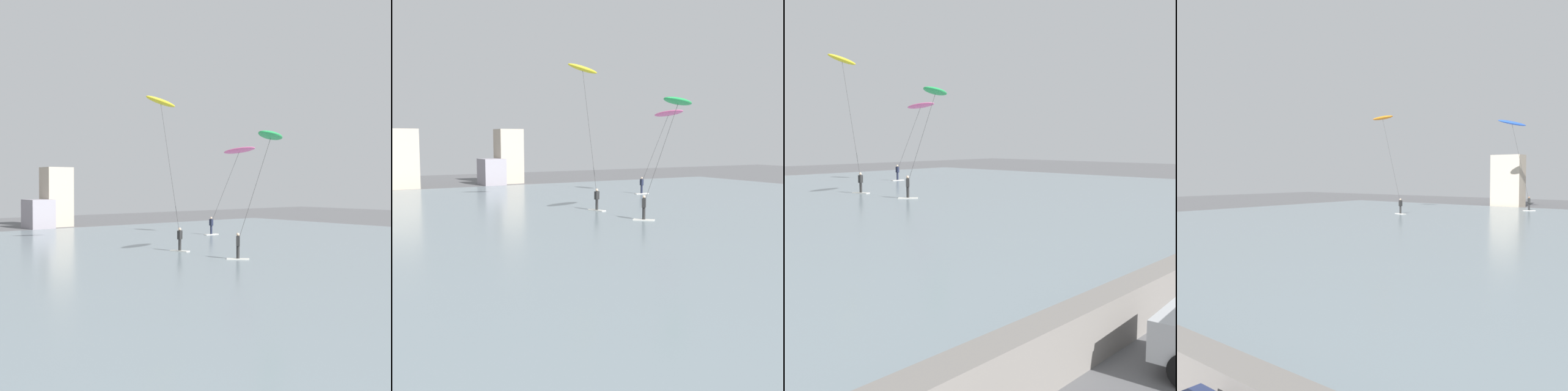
# 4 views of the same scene
# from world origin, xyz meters

# --- Properties ---
(water_bay) EXTENTS (84.00, 52.00, 0.10)m
(water_bay) POSITION_xyz_m (0.00, 30.74, 0.05)
(water_bay) COLOR gray
(water_bay) RESTS_ON ground
(kitesurfer_pink) EXTENTS (2.74, 4.52, 8.17)m
(kitesurfer_pink) POSITION_xyz_m (21.50, 38.79, 7.24)
(kitesurfer_pink) COLOR silver
(kitesurfer_pink) RESTS_ON water_bay
(kitesurfer_yellow) EXTENTS (2.59, 3.87, 11.18)m
(kitesurfer_yellow) POSITION_xyz_m (10.63, 35.12, 9.36)
(kitesurfer_yellow) COLOR silver
(kitesurfer_yellow) RESTS_ON water_bay
(kitesurfer_green) EXTENTS (4.51, 2.88, 8.02)m
(kitesurfer_green) POSITION_xyz_m (12.46, 26.49, 7.29)
(kitesurfer_green) COLOR silver
(kitesurfer_green) RESTS_ON water_bay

